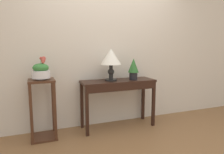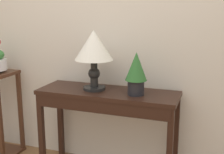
# 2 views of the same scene
# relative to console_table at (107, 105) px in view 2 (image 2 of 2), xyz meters

# --- Properties ---
(back_wall_with_art) EXTENTS (9.00, 0.10, 2.80)m
(back_wall_with_art) POSITION_rel_console_table_xyz_m (-0.10, 0.32, 0.74)
(back_wall_with_art) COLOR beige
(back_wall_with_art) RESTS_ON ground
(console_table) EXTENTS (1.19, 0.41, 0.78)m
(console_table) POSITION_rel_console_table_xyz_m (0.00, 0.00, 0.00)
(console_table) COLOR black
(console_table) RESTS_ON ground
(table_lamp) EXTENTS (0.32, 0.32, 0.50)m
(table_lamp) POSITION_rel_console_table_xyz_m (-0.12, 0.02, 0.47)
(table_lamp) COLOR black
(table_lamp) RESTS_ON console_table
(potted_plant_on_console) EXTENTS (0.17, 0.17, 0.35)m
(potted_plant_on_console) POSITION_rel_console_table_xyz_m (0.25, -0.01, 0.31)
(potted_plant_on_console) COLOR black
(potted_plant_on_console) RESTS_ON console_table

